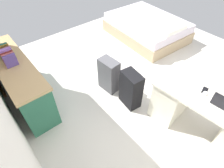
# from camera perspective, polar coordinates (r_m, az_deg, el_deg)

# --- Properties ---
(ground_plane) EXTENTS (5.54, 5.54, 0.00)m
(ground_plane) POSITION_cam_1_polar(r_m,az_deg,el_deg) (3.66, 9.17, 0.76)
(ground_plane) COLOR beige
(desk) EXTENTS (1.49, 0.79, 0.74)m
(desk) POSITION_cam_1_polar(r_m,az_deg,el_deg) (2.92, 26.26, -8.31)
(desk) COLOR silver
(desk) RESTS_ON ground_plane
(office_chair) EXTENTS (0.52, 0.52, 0.94)m
(office_chair) POSITION_cam_1_polar(r_m,az_deg,el_deg) (3.60, 31.04, 1.78)
(office_chair) COLOR black
(office_chair) RESTS_ON ground_plane
(credenza) EXTENTS (1.80, 0.48, 0.78)m
(credenza) POSITION_cam_1_polar(r_m,az_deg,el_deg) (3.41, -26.59, 0.76)
(credenza) COLOR #28664C
(credenza) RESTS_ON ground_plane
(bed) EXTENTS (1.97, 1.50, 0.58)m
(bed) POSITION_cam_1_polar(r_m,az_deg,el_deg) (4.98, 10.71, 16.78)
(bed) COLOR tan
(bed) RESTS_ON ground_plane
(suitcase_black) EXTENTS (0.38, 0.26, 0.65)m
(suitcase_black) POSITION_cam_1_polar(r_m,az_deg,el_deg) (3.03, 5.84, -1.70)
(suitcase_black) COLOR black
(suitcase_black) RESTS_ON ground_plane
(suitcase_spare_grey) EXTENTS (0.38, 0.25, 0.63)m
(suitcase_spare_grey) POSITION_cam_1_polar(r_m,az_deg,el_deg) (3.28, -0.98, 2.77)
(suitcase_spare_grey) COLOR #4C4C51
(suitcase_spare_grey) RESTS_ON ground_plane
(computer_mouse) EXTENTS (0.07, 0.11, 0.03)m
(computer_mouse) POSITION_cam_1_polar(r_m,az_deg,el_deg) (2.66, 26.87, -2.63)
(computer_mouse) COLOR white
(computer_mouse) RESTS_ON desk
(cell_phone_by_mouse) EXTENTS (0.10, 0.15, 0.01)m
(cell_phone_by_mouse) POSITION_cam_1_polar(r_m,az_deg,el_deg) (2.71, 26.80, -1.78)
(cell_phone_by_mouse) COLOR black
(cell_phone_by_mouse) RESTS_ON desk
(book_row) EXTENTS (0.35, 0.17, 0.24)m
(book_row) POSITION_cam_1_polar(r_m,az_deg,el_deg) (3.18, -29.79, 7.80)
(book_row) COLOR #503E88
(book_row) RESTS_ON credenza
(figurine_small) EXTENTS (0.08, 0.08, 0.11)m
(figurine_small) POSITION_cam_1_polar(r_m,az_deg,el_deg) (3.46, -30.87, 9.21)
(figurine_small) COLOR #4C7FBF
(figurine_small) RESTS_ON credenza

